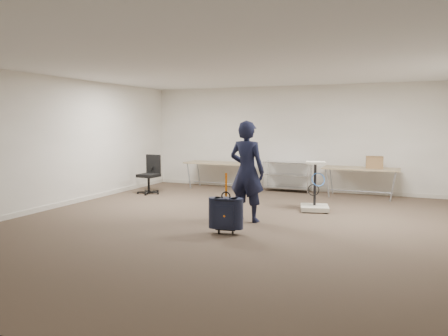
% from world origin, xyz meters
% --- Properties ---
extents(ground, '(9.00, 9.00, 0.00)m').
position_xyz_m(ground, '(0.00, 0.00, 0.00)').
color(ground, '#493A2C').
rests_on(ground, ground).
extents(room_shell, '(8.00, 9.00, 9.00)m').
position_xyz_m(room_shell, '(0.00, 1.38, 0.05)').
color(room_shell, beige).
rests_on(room_shell, ground).
extents(folding_table_left, '(1.80, 0.75, 0.73)m').
position_xyz_m(folding_table_left, '(-1.90, 3.95, 0.68)').
color(folding_table_left, '#8F7C57').
rests_on(folding_table_left, ground).
extents(folding_table_right, '(1.80, 0.75, 0.73)m').
position_xyz_m(folding_table_right, '(1.90, 3.95, 0.68)').
color(folding_table_right, '#8F7C57').
rests_on(folding_table_right, ground).
extents(wire_shelf, '(1.22, 0.47, 0.80)m').
position_xyz_m(wire_shelf, '(0.00, 4.20, 0.44)').
color(wire_shelf, silver).
rests_on(wire_shelf, ground).
extents(person, '(0.73, 0.52, 1.86)m').
position_xyz_m(person, '(0.21, 0.46, 0.93)').
color(person, black).
rests_on(person, ground).
extents(suitcase, '(0.40, 0.27, 1.01)m').
position_xyz_m(suitcase, '(0.22, -0.57, 0.34)').
color(suitcase, black).
rests_on(suitcase, ground).
extents(office_chair, '(0.60, 0.60, 0.99)m').
position_xyz_m(office_chair, '(-3.18, 2.47, 0.30)').
color(office_chair, black).
rests_on(office_chair, ground).
extents(equipment_cart, '(0.68, 0.68, 1.03)m').
position_xyz_m(equipment_cart, '(1.20, 1.87, 0.27)').
color(equipment_cart, beige).
rests_on(equipment_cart, ground).
extents(cardboard_box, '(0.42, 0.34, 0.29)m').
position_xyz_m(cardboard_box, '(2.20, 3.98, 0.87)').
color(cardboard_box, brown).
rests_on(cardboard_box, folding_table_right).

